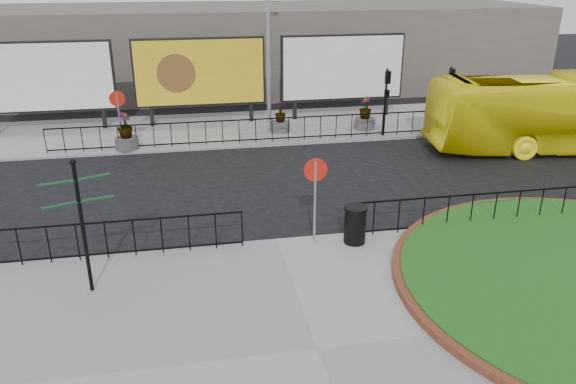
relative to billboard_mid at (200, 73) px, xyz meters
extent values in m
plane|color=black|center=(1.50, -12.97, -2.60)|extent=(90.00, 90.00, 0.00)
cube|color=gray|center=(1.50, -17.97, -2.54)|extent=(30.00, 10.00, 0.12)
cube|color=gray|center=(1.50, -0.97, -2.54)|extent=(44.00, 6.00, 0.12)
cylinder|color=gray|center=(-3.50, -3.57, -1.28)|extent=(0.07, 0.07, 2.40)
cylinder|color=#B1160B|center=(-3.50, -3.57, -0.33)|extent=(0.64, 0.03, 0.64)
cylinder|color=white|center=(-3.50, -3.55, -0.33)|extent=(0.50, 0.03, 0.50)
cylinder|color=gray|center=(2.50, -13.37, -1.28)|extent=(0.07, 0.07, 2.40)
cylinder|color=#B1160B|center=(2.50, -13.37, -0.33)|extent=(0.64, 0.03, 0.64)
cylinder|color=white|center=(2.50, -13.35, -0.33)|extent=(0.50, 0.03, 0.50)
cube|color=black|center=(-4.60, 0.03, -1.98)|extent=(0.18, 0.18, 1.00)
cube|color=black|center=(-7.00, 0.03, 0.02)|extent=(6.20, 0.25, 3.20)
cube|color=white|center=(-7.00, -0.13, 0.02)|extent=(6.00, 0.06, 3.00)
cube|color=black|center=(-2.40, 0.03, -1.98)|extent=(0.18, 0.18, 1.00)
cube|color=black|center=(2.40, 0.03, -1.98)|extent=(0.18, 0.18, 1.00)
cube|color=black|center=(0.00, 0.03, 0.02)|extent=(6.20, 0.25, 3.20)
cube|color=gold|center=(0.00, -0.13, 0.02)|extent=(6.00, 0.06, 3.00)
cube|color=black|center=(4.60, 0.03, -1.98)|extent=(0.18, 0.18, 1.00)
cube|color=black|center=(9.40, 0.03, -1.98)|extent=(0.18, 0.18, 1.00)
cube|color=black|center=(7.00, 0.03, 0.02)|extent=(6.20, 0.25, 3.20)
cube|color=white|center=(7.00, -0.13, 0.02)|extent=(6.00, 0.06, 3.00)
cylinder|color=gray|center=(3.00, -1.97, 2.02)|extent=(0.18, 0.18, 9.00)
cylinder|color=black|center=(8.00, -3.57, -0.98)|extent=(0.10, 0.10, 3.00)
cube|color=black|center=(8.00, -3.69, 0.17)|extent=(0.22, 0.18, 0.55)
cube|color=black|center=(8.00, -3.69, -0.53)|extent=(0.20, 0.16, 0.30)
cylinder|color=black|center=(11.00, -3.57, -0.98)|extent=(0.10, 0.10, 3.00)
cube|color=black|center=(11.00, -3.69, 0.17)|extent=(0.22, 0.18, 0.55)
cube|color=black|center=(11.00, -3.69, -0.53)|extent=(0.20, 0.16, 0.30)
cube|color=#5B554F|center=(1.50, 9.03, -0.10)|extent=(40.00, 10.00, 5.00)
cylinder|color=black|center=(-3.29, -14.82, -0.89)|extent=(0.09, 0.09, 3.19)
sphere|color=black|center=(-3.29, -14.82, 0.76)|extent=(0.14, 0.14, 0.14)
cube|color=black|center=(-3.67, -14.93, 0.33)|extent=(0.76, 0.33, 0.03)
cube|color=black|center=(-2.92, -14.67, 0.33)|extent=(0.74, 0.42, 0.03)
cube|color=black|center=(-3.66, -14.96, -0.18)|extent=(0.75, 0.39, 0.03)
cube|color=black|center=(-2.90, -14.72, -0.18)|extent=(0.76, 0.33, 0.03)
cylinder|color=black|center=(3.61, -13.57, -1.98)|extent=(0.60, 0.60, 1.01)
cylinder|color=black|center=(3.61, -13.57, -1.44)|extent=(0.65, 0.65, 0.07)
imported|color=yellow|center=(14.88, -6.67, -0.99)|extent=(11.78, 4.07, 3.21)
cylinder|color=#4C4C4F|center=(-3.31, -3.57, -2.23)|extent=(0.97, 0.97, 0.50)
imported|color=#194412|center=(-3.31, -3.57, -1.43)|extent=(0.81, 0.81, 1.08)
cylinder|color=#4C4C4F|center=(3.50, -2.10, -2.24)|extent=(0.90, 0.90, 0.47)
imported|color=#194412|center=(3.50, -2.10, -1.55)|extent=(0.69, 0.69, 0.93)
cylinder|color=#4C4C4F|center=(7.50, -2.36, -2.23)|extent=(0.97, 0.97, 0.50)
imported|color=#194412|center=(7.50, -2.36, -1.45)|extent=(0.67, 0.67, 1.05)
camera|label=1|loc=(-0.80, -27.04, 4.74)|focal=35.00mm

